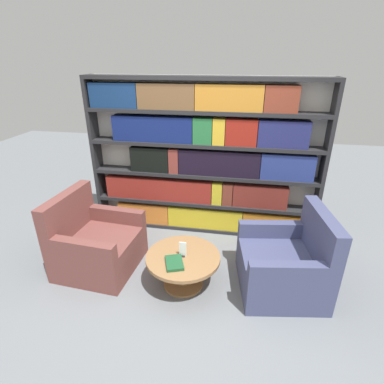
# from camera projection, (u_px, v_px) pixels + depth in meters

# --- Properties ---
(ground_plane) EXTENTS (14.00, 14.00, 0.00)m
(ground_plane) POSITION_uv_depth(u_px,v_px,m) (184.00, 294.00, 3.37)
(ground_plane) COLOR slate
(bookshelf) EXTENTS (3.26, 0.30, 2.22)m
(bookshelf) POSITION_uv_depth(u_px,v_px,m) (204.00, 160.00, 4.24)
(bookshelf) COLOR silver
(bookshelf) RESTS_ON ground_plane
(armchair_left) EXTENTS (0.96, 0.97, 0.96)m
(armchair_left) POSITION_uv_depth(u_px,v_px,m) (96.00, 244.00, 3.72)
(armchair_left) COLOR brown
(armchair_left) RESTS_ON ground_plane
(armchair_right) EXTENTS (1.02, 1.03, 0.96)m
(armchair_right) POSITION_uv_depth(u_px,v_px,m) (286.00, 265.00, 3.36)
(armchair_right) COLOR #42476B
(armchair_right) RESTS_ON ground_plane
(coffee_table) EXTENTS (0.84, 0.84, 0.41)m
(coffee_table) POSITION_uv_depth(u_px,v_px,m) (183.00, 264.00, 3.40)
(coffee_table) COLOR olive
(coffee_table) RESTS_ON ground_plane
(table_sign) EXTENTS (0.08, 0.06, 0.18)m
(table_sign) POSITION_uv_depth(u_px,v_px,m) (183.00, 250.00, 3.32)
(table_sign) COLOR black
(table_sign) RESTS_ON coffee_table
(stray_book) EXTENTS (0.26, 0.30, 0.03)m
(stray_book) POSITION_uv_depth(u_px,v_px,m) (174.00, 263.00, 3.21)
(stray_book) COLOR #1E512D
(stray_book) RESTS_ON coffee_table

